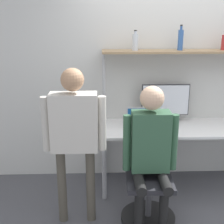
{
  "coord_description": "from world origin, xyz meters",
  "views": [
    {
      "loc": [
        -0.92,
        -3.11,
        2.04
      ],
      "look_at": [
        -0.81,
        -0.15,
        1.13
      ],
      "focal_mm": 50.0,
      "sensor_mm": 36.0,
      "label": 1
    }
  ],
  "objects_px": {
    "monitor": "(165,102)",
    "bottle_blue": "(181,40)",
    "cell_phone": "(164,130)",
    "laptop": "(139,124)",
    "office_chair": "(148,194)",
    "bottle_clear": "(135,42)",
    "person_seated": "(151,146)",
    "person_standing": "(74,128)"
  },
  "relations": [
    {
      "from": "monitor",
      "to": "bottle_blue",
      "type": "distance_m",
      "value": 0.76
    },
    {
      "from": "monitor",
      "to": "cell_phone",
      "type": "relative_size",
      "value": 3.9
    },
    {
      "from": "cell_phone",
      "to": "bottle_blue",
      "type": "xyz_separation_m",
      "value": [
        0.2,
        0.3,
        1.0
      ]
    },
    {
      "from": "laptop",
      "to": "bottle_blue",
      "type": "xyz_separation_m",
      "value": [
        0.49,
        0.25,
        0.93
      ]
    },
    {
      "from": "laptop",
      "to": "office_chair",
      "type": "distance_m",
      "value": 0.81
    },
    {
      "from": "cell_phone",
      "to": "bottle_clear",
      "type": "xyz_separation_m",
      "value": [
        -0.32,
        0.3,
        0.97
      ]
    },
    {
      "from": "office_chair",
      "to": "person_seated",
      "type": "relative_size",
      "value": 0.66
    },
    {
      "from": "monitor",
      "to": "bottle_clear",
      "type": "bearing_deg",
      "value": -178.87
    },
    {
      "from": "cell_phone",
      "to": "office_chair",
      "type": "bearing_deg",
      "value": -114.59
    },
    {
      "from": "office_chair",
      "to": "person_seated",
      "type": "distance_m",
      "value": 0.56
    },
    {
      "from": "bottle_clear",
      "to": "person_seated",
      "type": "bearing_deg",
      "value": -85.17
    },
    {
      "from": "monitor",
      "to": "cell_phone",
      "type": "xyz_separation_m",
      "value": [
        -0.06,
        -0.3,
        -0.26
      ]
    },
    {
      "from": "laptop",
      "to": "person_standing",
      "type": "height_order",
      "value": "person_standing"
    },
    {
      "from": "cell_phone",
      "to": "person_seated",
      "type": "bearing_deg",
      "value": -112.93
    },
    {
      "from": "office_chair",
      "to": "bottle_clear",
      "type": "bearing_deg",
      "value": 95.18
    },
    {
      "from": "office_chair",
      "to": "bottle_clear",
      "type": "relative_size",
      "value": 4.11
    },
    {
      "from": "laptop",
      "to": "person_standing",
      "type": "distance_m",
      "value": 0.93
    },
    {
      "from": "bottle_clear",
      "to": "office_chair",
      "type": "bearing_deg",
      "value": -84.82
    },
    {
      "from": "laptop",
      "to": "monitor",
      "type": "bearing_deg",
      "value": 36.18
    },
    {
      "from": "office_chair",
      "to": "bottle_blue",
      "type": "xyz_separation_m",
      "value": [
        0.45,
        0.84,
        1.49
      ]
    },
    {
      "from": "person_seated",
      "to": "cell_phone",
      "type": "bearing_deg",
      "value": 67.07
    },
    {
      "from": "laptop",
      "to": "cell_phone",
      "type": "height_order",
      "value": "laptop"
    },
    {
      "from": "person_standing",
      "to": "monitor",
      "type": "bearing_deg",
      "value": 38.9
    },
    {
      "from": "office_chair",
      "to": "cell_phone",
      "type": "bearing_deg",
      "value": 65.41
    },
    {
      "from": "person_standing",
      "to": "bottle_blue",
      "type": "bearing_deg",
      "value": 35.16
    },
    {
      "from": "person_seated",
      "to": "monitor",
      "type": "bearing_deg",
      "value": 70.77
    },
    {
      "from": "monitor",
      "to": "person_seated",
      "type": "bearing_deg",
      "value": -109.23
    },
    {
      "from": "person_standing",
      "to": "bottle_clear",
      "type": "distance_m",
      "value": 1.3
    },
    {
      "from": "office_chair",
      "to": "laptop",
      "type": "bearing_deg",
      "value": 93.47
    },
    {
      "from": "laptop",
      "to": "office_chair",
      "type": "bearing_deg",
      "value": -86.53
    },
    {
      "from": "monitor",
      "to": "bottle_blue",
      "type": "xyz_separation_m",
      "value": [
        0.14,
        -0.01,
        0.74
      ]
    },
    {
      "from": "monitor",
      "to": "cell_phone",
      "type": "distance_m",
      "value": 0.4
    },
    {
      "from": "person_standing",
      "to": "bottle_blue",
      "type": "height_order",
      "value": "bottle_blue"
    },
    {
      "from": "office_chair",
      "to": "bottle_blue",
      "type": "distance_m",
      "value": 1.77
    },
    {
      "from": "cell_phone",
      "to": "person_standing",
      "type": "bearing_deg",
      "value": -151.21
    },
    {
      "from": "person_standing",
      "to": "bottle_clear",
      "type": "xyz_separation_m",
      "value": [
        0.66,
        0.84,
        0.74
      ]
    },
    {
      "from": "cell_phone",
      "to": "person_seated",
      "type": "xyz_separation_m",
      "value": [
        -0.25,
        -0.59,
        0.06
      ]
    },
    {
      "from": "monitor",
      "to": "person_standing",
      "type": "height_order",
      "value": "person_standing"
    },
    {
      "from": "person_seated",
      "to": "bottle_blue",
      "type": "xyz_separation_m",
      "value": [
        0.45,
        0.88,
        0.94
      ]
    },
    {
      "from": "laptop",
      "to": "bottle_clear",
      "type": "bearing_deg",
      "value": 99.26
    },
    {
      "from": "monitor",
      "to": "cell_phone",
      "type": "bearing_deg",
      "value": -101.58
    },
    {
      "from": "monitor",
      "to": "bottle_clear",
      "type": "distance_m",
      "value": 0.82
    }
  ]
}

